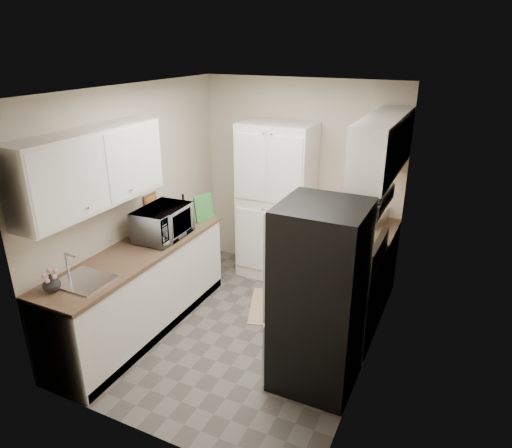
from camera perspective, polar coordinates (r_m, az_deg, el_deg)
name	(u,v)px	position (r m, az deg, el deg)	size (l,w,h in m)	color
ground	(244,328)	(5.07, -1.52, -12.91)	(3.20, 3.20, 0.00)	#56514C
room_shell	(240,185)	(4.35, -2.00, 4.94)	(2.64, 3.24, 2.52)	beige
pantry_cabinet	(276,203)	(5.76, 2.54, 2.69)	(0.90, 0.55, 2.00)	silver
base_cabinet_left	(142,291)	(5.01, -14.11, -8.16)	(0.60, 2.30, 0.88)	silver
countertop_left	(137,252)	(4.80, -14.61, -3.39)	(0.63, 2.33, 0.04)	brown
base_cabinet_right	(364,265)	(5.55, 13.34, -4.99)	(0.60, 0.80, 0.88)	silver
countertop_right	(367,229)	(5.36, 13.76, -0.60)	(0.63, 0.83, 0.04)	brown
electric_range	(345,293)	(4.84, 11.04, -8.49)	(0.71, 0.78, 1.13)	#B7B7BC
refrigerator	(319,298)	(3.99, 7.89, -9.14)	(0.70, 0.72, 1.70)	#B7B7BC
microwave	(163,223)	(4.97, -11.57, 0.16)	(0.62, 0.42, 0.34)	#B9B8BD
wine_bottle	(184,209)	(5.39, -9.03, 1.85)	(0.08, 0.08, 0.30)	black
flower_vase	(51,283)	(4.25, -24.20, -6.73)	(0.15, 0.15, 0.16)	silver
cutting_board	(204,208)	(5.38, -6.55, 2.04)	(0.02, 0.25, 0.31)	#377C35
toaster_oven	(372,217)	(5.41, 14.31, 0.91)	(0.27, 0.34, 0.19)	#A7A7AB
fruit_basket	(372,202)	(5.39, 14.30, 2.63)	(0.30, 0.30, 0.13)	#FF5000
kitchen_mat	(272,306)	(5.43, 1.97, -10.22)	(0.49, 0.79, 0.01)	tan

